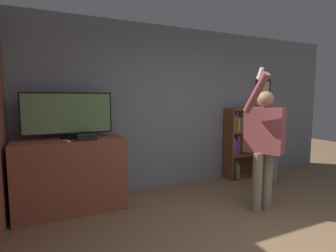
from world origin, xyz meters
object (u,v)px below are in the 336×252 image
Objects in this scene: person at (264,139)px; game_console at (86,137)px; television at (68,115)px; bookshelf at (242,143)px; waste_bin at (269,171)px.

game_console is at bearing -141.66° from person.
television is at bearing 133.86° from game_console.
waste_bin is at bearing -67.61° from bookshelf.
bookshelf is at bearing 112.39° from waste_bin.
game_console is at bearing 177.03° from waste_bin.
game_console reaches higher than waste_bin.
waste_bin is at bearing -6.38° from television.
bookshelf is at bearing 6.70° from game_console.
bookshelf is at bearing 2.45° from television.
bookshelf is 3.07× the size of waste_bin.
waste_bin is (0.97, 0.82, -0.76)m from person.
television is 0.61× the size of person.
waste_bin is at bearing 103.10° from person.
bookshelf is (2.90, 0.34, -0.35)m from game_console.
waste_bin is at bearing -2.97° from game_console.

